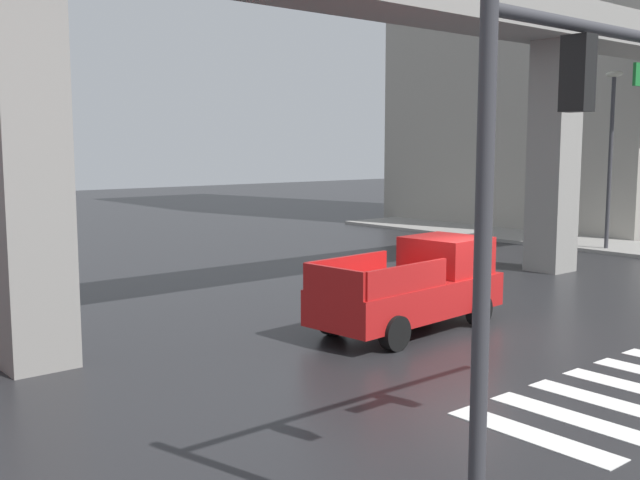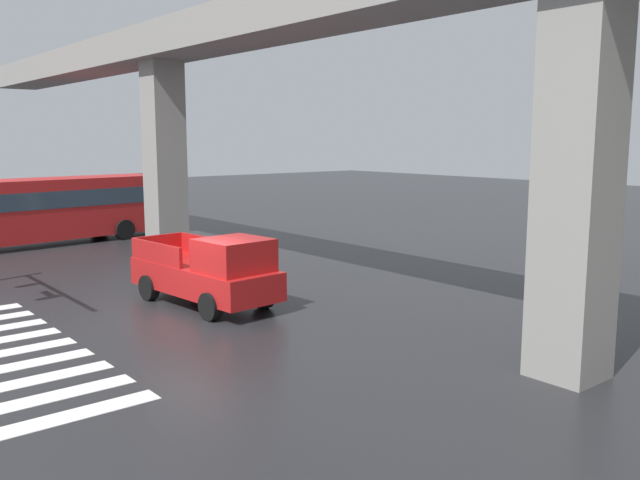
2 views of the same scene
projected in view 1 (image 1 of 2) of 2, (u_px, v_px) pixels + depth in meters
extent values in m
plane|color=#232326|center=(474.00, 331.00, 17.41)|extent=(120.00, 120.00, 0.00)
cube|color=silver|center=(532.00, 435.00, 11.13)|extent=(0.55, 2.80, 0.01)
cube|color=silver|center=(572.00, 418.00, 11.83)|extent=(0.55, 2.80, 0.01)
cube|color=silver|center=(609.00, 403.00, 12.53)|extent=(0.55, 2.80, 0.01)
cube|color=gray|center=(28.00, 167.00, 14.16)|extent=(1.30, 1.30, 7.77)
cube|color=gray|center=(554.00, 158.00, 25.37)|extent=(1.30, 1.30, 7.77)
cube|color=red|center=(408.00, 298.00, 17.39)|extent=(5.24, 2.32, 0.80)
cube|color=red|center=(446.00, 255.00, 18.30)|extent=(1.84, 1.88, 0.90)
cube|color=#3F5160|center=(457.00, 253.00, 18.63)|extent=(0.24, 1.67, 0.77)
cube|color=red|center=(347.00, 269.00, 17.12)|extent=(2.65, 0.32, 0.60)
cube|color=red|center=(407.00, 279.00, 15.89)|extent=(2.65, 0.32, 0.60)
cube|color=red|center=(334.00, 282.00, 15.56)|extent=(0.24, 1.75, 0.60)
cylinder|color=black|center=(419.00, 299.00, 19.18)|extent=(0.78, 0.34, 0.76)
cylinder|color=black|center=(479.00, 310.00, 17.91)|extent=(0.78, 0.34, 0.76)
cylinder|color=black|center=(333.00, 319.00, 16.98)|extent=(0.78, 0.34, 0.76)
cylinder|color=black|center=(395.00, 333.00, 15.70)|extent=(0.78, 0.34, 0.76)
cylinder|color=#38383D|center=(482.00, 264.00, 7.51)|extent=(0.18, 0.18, 6.20)
cube|color=black|center=(578.00, 74.00, 8.28)|extent=(0.24, 0.32, 0.84)
sphere|color=red|center=(579.00, 50.00, 8.25)|extent=(0.17, 0.17, 0.17)
cylinder|color=#38383D|center=(610.00, 166.00, 30.05)|extent=(0.16, 0.16, 7.00)
ellipsoid|color=beige|center=(614.00, 74.00, 29.60)|extent=(0.44, 0.70, 0.24)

